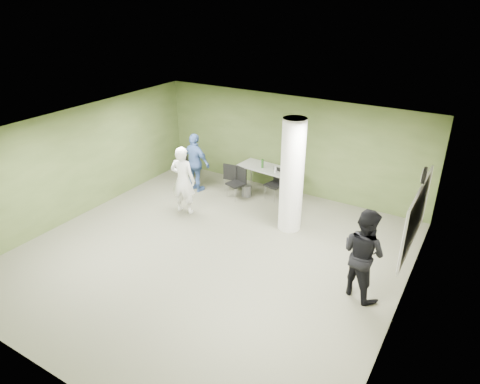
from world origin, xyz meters
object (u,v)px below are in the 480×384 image
Objects in this scene: man_black at (363,253)px; man_blue at (195,163)px; woman_white at (183,180)px; chair_back_left at (187,162)px; folding_table at (267,169)px.

man_black reaches higher than man_blue.
woman_white is at bearing 14.57° from man_black.
man_blue reaches higher than chair_back_left.
man_black is (3.70, -3.16, 0.19)m from folding_table.
woman_white is at bearing 141.30° from chair_back_left.
woman_white is 5.09m from man_black.
folding_table is 2.06m from man_blue.
chair_back_left is 6.87m from man_black.
folding_table is 1.77× the size of chair_back_left.
man_blue is at bearing 160.15° from chair_back_left.
man_blue is at bearing -147.60° from folding_table.
man_black is 1.06× the size of man_blue.
folding_table is 4.87m from man_black.
folding_table is at bearing -146.77° from man_blue.
man_black reaches higher than chair_back_left.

